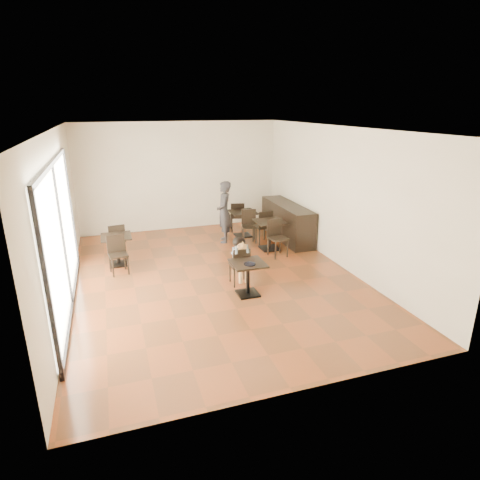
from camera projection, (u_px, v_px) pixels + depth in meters
name	position (u px, v px, depth m)	size (l,w,h in m)	color
floor	(215.00, 277.00, 8.94)	(6.00, 8.00, 0.01)	brown
ceiling	(212.00, 128.00, 7.92)	(6.00, 8.00, 0.01)	silver
wall_back	(180.00, 177.00, 12.03)	(6.00, 0.01, 3.20)	silver
wall_front	(298.00, 283.00, 4.83)	(6.00, 0.01, 3.20)	silver
wall_left	(60.00, 219.00, 7.54)	(0.01, 8.00, 3.20)	silver
wall_right	(339.00, 197.00, 9.32)	(0.01, 8.00, 3.20)	silver
storefront_window	(61.00, 237.00, 7.16)	(0.04, 4.50, 2.60)	white
child_table	(248.00, 279.00, 8.00)	(0.65, 0.65, 0.69)	black
child_chair	(239.00, 265.00, 8.47)	(0.37, 0.37, 0.83)	black
child	(239.00, 261.00, 8.44)	(0.37, 0.52, 1.05)	slate
plate	(250.00, 264.00, 7.80)	(0.23, 0.23, 0.01)	black
pizza_slice	(242.00, 246.00, 8.15)	(0.24, 0.19, 0.06)	#E3CC74
adult_patron	(224.00, 212.00, 11.00)	(0.62, 0.41, 1.70)	#323136
cafe_table_mid	(270.00, 235.00, 10.55)	(0.74, 0.74, 0.78)	black
cafe_table_left	(118.00, 250.00, 9.51)	(0.69, 0.69, 0.73)	black
cafe_table_back	(243.00, 224.00, 11.62)	(0.70, 0.70, 0.74)	black
chair_mid_a	(262.00, 226.00, 11.02)	(0.42, 0.42, 0.93)	black
chair_mid_b	(278.00, 238.00, 10.03)	(0.42, 0.42, 0.93)	black
chair_left_a	(116.00, 240.00, 9.98)	(0.39, 0.39, 0.87)	black
chair_left_b	(118.00, 255.00, 8.99)	(0.39, 0.39, 0.87)	black
chair_back_a	(237.00, 217.00, 12.09)	(0.40, 0.40, 0.89)	black
chair_back_b	(249.00, 226.00, 11.10)	(0.40, 0.40, 0.89)	black
service_counter	(287.00, 222.00, 11.37)	(0.60, 2.40, 1.00)	black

